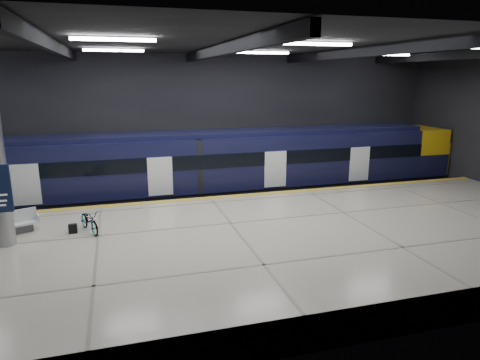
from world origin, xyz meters
name	(u,v)px	position (x,y,z in m)	size (l,w,h in m)	color
ground	(225,240)	(0.00, 0.00, 0.00)	(30.00, 30.00, 0.00)	black
room_shell	(223,104)	(0.00, 0.00, 5.72)	(30.10, 16.10, 8.05)	black
platform	(241,250)	(0.00, -2.50, 0.55)	(30.00, 11.00, 1.10)	#BDB2A0
safety_strip	(211,198)	(0.00, 2.75, 1.11)	(30.00, 0.40, 0.01)	gold
rails	(200,202)	(0.00, 5.50, 0.08)	(30.00, 1.52, 0.16)	gray
train	(246,164)	(2.58, 5.50, 2.06)	(29.40, 2.84, 3.79)	black
bench	(10,226)	(-8.13, 0.11, 1.40)	(2.11, 1.46, 0.86)	#595B60
bicycle	(89,220)	(-5.30, -0.46, 1.53)	(0.58, 1.66, 0.87)	#99999E
pannier_bag	(73,229)	(-5.90, -0.46, 1.28)	(0.30, 0.18, 0.35)	black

